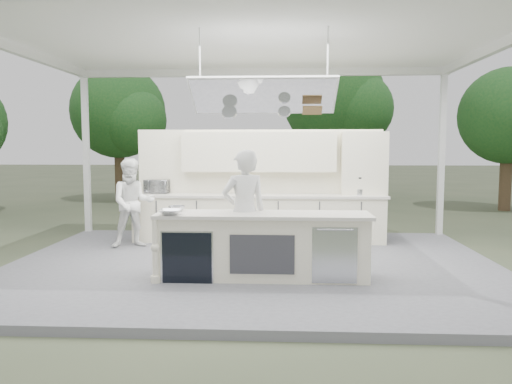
# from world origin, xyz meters

# --- Properties ---
(ground) EXTENTS (90.00, 90.00, 0.00)m
(ground) POSITION_xyz_m (0.00, 0.00, 0.00)
(ground) COLOR #4B5138
(ground) RESTS_ON ground
(stage_deck) EXTENTS (8.00, 6.00, 0.12)m
(stage_deck) POSITION_xyz_m (0.00, 0.00, 0.06)
(stage_deck) COLOR slate
(stage_deck) RESTS_ON ground
(tent) EXTENTS (8.20, 6.20, 3.86)m
(tent) POSITION_xyz_m (0.00, -0.01, 3.71)
(tent) COLOR white
(tent) RESTS_ON ground
(demo_island) EXTENTS (3.10, 0.79, 0.95)m
(demo_island) POSITION_xyz_m (0.18, -0.91, 0.60)
(demo_island) COLOR white
(demo_island) RESTS_ON stage_deck
(back_counter) EXTENTS (5.08, 0.72, 0.95)m
(back_counter) POSITION_xyz_m (0.00, 1.90, 0.60)
(back_counter) COLOR white
(back_counter) RESTS_ON stage_deck
(back_wall_unit) EXTENTS (5.05, 0.48, 2.25)m
(back_wall_unit) POSITION_xyz_m (0.44, 2.11, 1.57)
(back_wall_unit) COLOR white
(back_wall_unit) RESTS_ON stage_deck
(tree_cluster) EXTENTS (19.55, 9.40, 5.85)m
(tree_cluster) POSITION_xyz_m (-0.16, 9.77, 3.29)
(tree_cluster) COLOR brown
(tree_cluster) RESTS_ON ground
(head_chef) EXTENTS (0.80, 0.66, 1.87)m
(head_chef) POSITION_xyz_m (-0.09, -0.70, 1.05)
(head_chef) COLOR silver
(head_chef) RESTS_ON stage_deck
(sous_chef) EXTENTS (0.99, 0.88, 1.68)m
(sous_chef) POSITION_xyz_m (-2.35, 1.20, 0.96)
(sous_chef) COLOR white
(sous_chef) RESTS_ON stage_deck
(toaster_oven) EXTENTS (0.52, 0.37, 0.27)m
(toaster_oven) POSITION_xyz_m (-2.10, 2.08, 1.21)
(toaster_oven) COLOR silver
(toaster_oven) RESTS_ON back_counter
(bowl_large) EXTENTS (0.35, 0.35, 0.08)m
(bowl_large) POSITION_xyz_m (-1.10, -1.15, 1.11)
(bowl_large) COLOR silver
(bowl_large) RESTS_ON demo_island
(bowl_small) EXTENTS (0.26, 0.26, 0.08)m
(bowl_small) POSITION_xyz_m (-1.10, -0.73, 1.11)
(bowl_small) COLOR silver
(bowl_small) RESTS_ON demo_island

